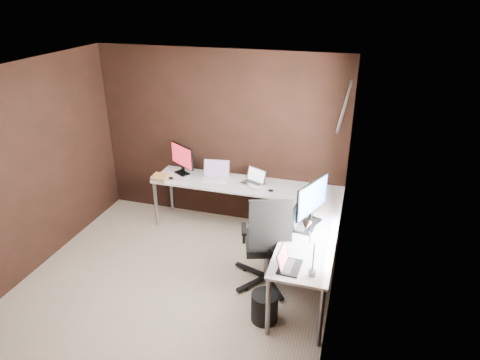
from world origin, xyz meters
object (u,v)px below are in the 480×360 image
Objects in this scene: laptop_black_small at (287,263)px; office_chair at (268,257)px; laptop_white at (216,175)px; laptop_silver at (254,180)px; book_stack at (161,177)px; monitor_left at (182,158)px; laptop_black_big at (301,222)px; desk_lamp at (308,241)px; wastebasket at (265,307)px; monitor_right at (312,199)px; drawer_pedestal at (309,234)px.

office_chair reaches higher than laptop_black_small.
laptop_white reaches higher than laptop_silver.
laptop_silver is 1.41× the size of book_stack.
monitor_left reaches higher than laptop_black_big.
desk_lamp is at bearing -68.22° from office_chair.
laptop_black_small is at bearing 163.40° from desk_lamp.
wastebasket is (-0.40, 0.00, -0.90)m from desk_lamp.
book_stack is 2.03m from office_chair.
desk_lamp reaches higher than laptop_white.
office_chair is at bearing 148.23° from monitor_right.
office_chair reaches higher than laptop_black_big.
monitor_right is 1.25m from laptop_silver.
laptop_black_small is 0.35m from desk_lamp.
laptop_black_big is 1.41× the size of book_stack.
book_stack reaches higher than wastebasket.
wastebasket is at bearing 170.63° from laptop_black_big.
laptop_black_small is 0.94× the size of wastebasket.
monitor_right reaches higher than monitor_left.
monitor_right reaches higher than laptop_black_big.
laptop_silver is at bearing 102.01° from desk_lamp.
desk_lamp is at bearing -161.55° from laptop_black_big.
drawer_pedestal is 1.11× the size of desk_lamp.
monitor_right is at bearing -3.42° from laptop_black_small.
monitor_left is at bearing 53.89° from book_stack.
laptop_silver is 1.95m from wastebasket.
wastebasket is (-0.31, -0.94, -0.86)m from monitor_right.
monitor_left is 1.17× the size of laptop_silver.
book_stack is 0.81× the size of wastebasket.
book_stack is (-0.21, -0.29, -0.21)m from monitor_left.
monitor_right reaches higher than office_chair.
laptop_black_big is (-0.05, -0.55, 0.48)m from drawer_pedestal.
wastebasket is at bearing -64.79° from laptop_white.
laptop_black_small is 0.65m from wastebasket.
monitor_right is 1.60× the size of laptop_silver.
laptop_white is 1.07× the size of laptop_black_big.
book_stack is at bearing 141.35° from wastebasket.
monitor_right reaches higher than laptop_white.
wastebasket is at bearing -97.20° from office_chair.
laptop_black_small is at bearing -163.72° from monitor_right.
desk_lamp is (2.08, -1.81, 0.09)m from monitor_left.
wastebasket is at bearing 90.85° from laptop_black_small.
laptop_black_big is at bearing 4.59° from monitor_left.
drawer_pedestal is 1.50× the size of laptop_white.
desk_lamp reaches higher than laptop_black_small.
monitor_right is at bearing -37.72° from laptop_white.
office_chair is (1.56, -1.18, -0.63)m from monitor_left.
desk_lamp is (0.14, -1.37, 0.77)m from drawer_pedestal.
laptop_black_big is at bearing 85.25° from desk_lamp.
laptop_black_big is 0.88m from desk_lamp.
monitor_left is 1.10× the size of laptop_white.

